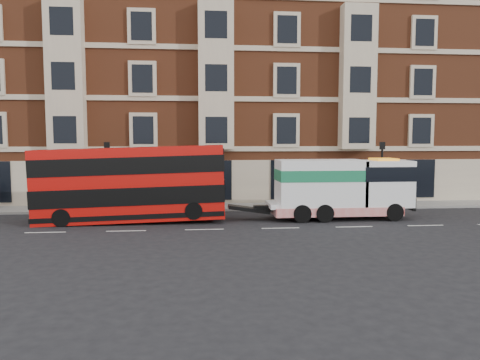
% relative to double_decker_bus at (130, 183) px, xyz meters
% --- Properties ---
extents(ground, '(120.00, 120.00, 0.00)m').
position_rel_double_decker_bus_xyz_m(ground, '(4.08, -2.57, -2.24)').
color(ground, black).
rests_on(ground, ground).
extents(sidewalk, '(90.00, 3.00, 0.15)m').
position_rel_double_decker_bus_xyz_m(sidewalk, '(4.08, 4.93, -2.16)').
color(sidewalk, slate).
rests_on(sidewalk, ground).
extents(victorian_terrace, '(45.00, 12.00, 20.40)m').
position_rel_double_decker_bus_xyz_m(victorian_terrace, '(4.58, 12.43, 7.83)').
color(victorian_terrace, brown).
rests_on(victorian_terrace, ground).
extents(lamp_post_west, '(0.35, 0.15, 4.35)m').
position_rel_double_decker_bus_xyz_m(lamp_post_west, '(-1.92, 3.63, 0.44)').
color(lamp_post_west, black).
rests_on(lamp_post_west, sidewalk).
extents(lamp_post_east, '(0.35, 0.15, 4.35)m').
position_rel_double_decker_bus_xyz_m(lamp_post_east, '(16.08, 3.63, 0.44)').
color(lamp_post_east, black).
rests_on(lamp_post_east, sidewalk).
extents(double_decker_bus, '(10.44, 2.40, 4.22)m').
position_rel_double_decker_bus_xyz_m(double_decker_bus, '(0.00, 0.00, 0.00)').
color(double_decker_bus, red).
rests_on(double_decker_bus, ground).
extents(tow_truck, '(8.36, 2.47, 3.48)m').
position_rel_double_decker_bus_xyz_m(tow_truck, '(12.05, 0.00, -0.39)').
color(tow_truck, white).
rests_on(tow_truck, ground).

